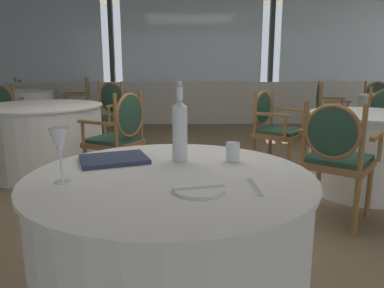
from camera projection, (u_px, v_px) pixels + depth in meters
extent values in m
plane|color=#756047|center=(202.00, 191.00, 3.52)|extent=(14.21, 14.21, 0.00)
cube|color=beige|center=(192.00, 103.00, 7.44)|extent=(10.00, 0.12, 0.85)
cube|color=silver|center=(31.00, 41.00, 7.12)|extent=(2.76, 0.02, 1.55)
cube|color=silver|center=(192.00, 42.00, 7.20)|extent=(2.76, 0.02, 1.55)
cube|color=#333338|center=(111.00, 41.00, 7.14)|extent=(0.08, 0.14, 1.55)
cube|color=silver|center=(350.00, 42.00, 7.28)|extent=(2.76, 0.02, 1.55)
cube|color=#333338|center=(271.00, 42.00, 7.22)|extent=(0.08, 0.14, 1.55)
cylinder|color=white|center=(170.00, 177.00, 1.51)|extent=(1.18, 1.18, 0.02)
cylinder|color=white|center=(172.00, 260.00, 1.59)|extent=(1.15, 1.15, 0.73)
cylinder|color=white|center=(199.00, 189.00, 1.32)|extent=(0.19, 0.19, 0.01)
cube|color=silver|center=(199.00, 188.00, 1.32)|extent=(0.19, 0.06, 0.00)
cube|color=silver|center=(254.00, 187.00, 1.36)|extent=(0.03, 0.20, 0.00)
cylinder|color=white|center=(180.00, 134.00, 1.70)|extent=(0.07, 0.07, 0.25)
cone|color=white|center=(180.00, 103.00, 1.67)|extent=(0.07, 0.07, 0.03)
cylinder|color=white|center=(180.00, 93.00, 1.66)|extent=(0.03, 0.03, 0.06)
sphere|color=silver|center=(179.00, 84.00, 1.65)|extent=(0.03, 0.03, 0.03)
cylinder|color=white|center=(63.00, 182.00, 1.41)|extent=(0.06, 0.06, 0.00)
cylinder|color=white|center=(62.00, 169.00, 1.40)|extent=(0.01, 0.01, 0.10)
cone|color=white|center=(59.00, 142.00, 1.38)|extent=(0.07, 0.07, 0.11)
cylinder|color=white|center=(233.00, 152.00, 1.71)|extent=(0.07, 0.07, 0.09)
cube|color=#2D3856|center=(114.00, 159.00, 1.71)|extent=(0.36, 0.32, 0.02)
cylinder|color=white|center=(40.00, 106.00, 4.08)|extent=(1.35, 1.35, 0.02)
cylinder|color=white|center=(43.00, 139.00, 4.16)|extent=(1.31, 1.31, 0.73)
cube|color=olive|center=(114.00, 143.00, 3.69)|extent=(0.62, 0.62, 0.05)
cube|color=#284738|center=(113.00, 139.00, 3.68)|extent=(0.57, 0.57, 0.04)
cylinder|color=olive|center=(86.00, 167.00, 3.65)|extent=(0.04, 0.04, 0.39)
cylinder|color=olive|center=(112.00, 158.00, 4.00)|extent=(0.04, 0.04, 0.39)
cylinder|color=olive|center=(118.00, 172.00, 3.47)|extent=(0.04, 0.04, 0.39)
cylinder|color=olive|center=(142.00, 162.00, 3.82)|extent=(0.04, 0.04, 0.39)
cylinder|color=olive|center=(116.00, 120.00, 3.37)|extent=(0.04, 0.04, 0.50)
cylinder|color=olive|center=(141.00, 115.00, 3.71)|extent=(0.04, 0.04, 0.50)
ellipsoid|color=#284738|center=(130.00, 115.00, 3.53)|extent=(0.23, 0.37, 0.42)
torus|color=olive|center=(130.00, 115.00, 3.53)|extent=(0.23, 0.39, 0.43)
cube|color=olive|center=(94.00, 123.00, 3.43)|extent=(0.34, 0.21, 0.03)
cylinder|color=olive|center=(83.00, 133.00, 3.52)|extent=(0.03, 0.03, 0.22)
cube|color=olive|center=(126.00, 116.00, 3.86)|extent=(0.34, 0.21, 0.03)
cylinder|color=olive|center=(116.00, 125.00, 3.95)|extent=(0.03, 0.03, 0.22)
cube|color=olive|center=(103.00, 122.00, 5.03)|extent=(0.62, 0.62, 0.05)
cube|color=#284738|center=(102.00, 119.00, 5.02)|extent=(0.57, 0.57, 0.04)
cylinder|color=olive|center=(105.00, 142.00, 4.81)|extent=(0.04, 0.04, 0.40)
cylinder|color=olive|center=(82.00, 139.00, 4.99)|extent=(0.04, 0.04, 0.40)
cylinder|color=olive|center=(124.00, 137.00, 5.16)|extent=(0.04, 0.04, 0.40)
cylinder|color=olive|center=(102.00, 134.00, 5.34)|extent=(0.04, 0.04, 0.40)
cylinder|color=olive|center=(123.00, 100.00, 5.05)|extent=(0.04, 0.04, 0.52)
cylinder|color=olive|center=(100.00, 99.00, 5.23)|extent=(0.04, 0.04, 0.52)
ellipsoid|color=#284738|center=(112.00, 98.00, 5.15)|extent=(0.37, 0.23, 0.44)
torus|color=olive|center=(112.00, 98.00, 5.15)|extent=(0.41, 0.24, 0.45)
cube|color=olive|center=(115.00, 105.00, 4.84)|extent=(0.21, 0.34, 0.03)
cylinder|color=olive|center=(109.00, 115.00, 4.75)|extent=(0.03, 0.03, 0.22)
cube|color=olive|center=(87.00, 103.00, 5.07)|extent=(0.21, 0.34, 0.03)
cylinder|color=olive|center=(80.00, 112.00, 4.97)|extent=(0.03, 0.03, 0.22)
cylinder|color=olive|center=(12.00, 142.00, 4.73)|extent=(0.04, 0.04, 0.42)
cube|color=olive|center=(2.00, 104.00, 4.75)|extent=(0.34, 0.21, 0.03)
cylinder|color=olive|center=(10.00, 113.00, 4.71)|extent=(0.03, 0.03, 0.22)
cube|color=olive|center=(332.00, 116.00, 5.54)|extent=(0.56, 0.56, 0.05)
cube|color=#284738|center=(332.00, 113.00, 5.53)|extent=(0.51, 0.51, 0.04)
cylinder|color=olive|center=(343.00, 129.00, 5.74)|extent=(0.04, 0.04, 0.40)
cylinder|color=olive|center=(347.00, 134.00, 5.36)|extent=(0.04, 0.04, 0.40)
cylinder|color=olive|center=(316.00, 128.00, 5.82)|extent=(0.04, 0.04, 0.40)
cylinder|color=olive|center=(319.00, 133.00, 5.44)|extent=(0.04, 0.04, 0.40)
cylinder|color=olive|center=(318.00, 97.00, 5.72)|extent=(0.04, 0.04, 0.49)
cylinder|color=olive|center=(321.00, 99.00, 5.34)|extent=(0.04, 0.04, 0.49)
ellipsoid|color=#284738|center=(319.00, 96.00, 5.53)|extent=(0.15, 0.39, 0.41)
torus|color=olive|center=(319.00, 96.00, 5.53)|extent=(0.14, 0.42, 0.42)
cube|color=olive|center=(333.00, 98.00, 5.72)|extent=(0.37, 0.13, 0.03)
cylinder|color=olive|center=(342.00, 106.00, 5.72)|extent=(0.03, 0.03, 0.22)
cube|color=olive|center=(337.00, 102.00, 5.25)|extent=(0.37, 0.13, 0.03)
cylinder|color=olive|center=(347.00, 109.00, 5.24)|extent=(0.03, 0.03, 0.22)
cube|color=olive|center=(379.00, 111.00, 6.17)|extent=(0.56, 0.56, 0.05)
cube|color=#284738|center=(379.00, 108.00, 6.16)|extent=(0.51, 0.51, 0.04)
cylinder|color=olive|center=(367.00, 126.00, 6.07)|extent=(0.04, 0.04, 0.40)
cylinder|color=olive|center=(362.00, 122.00, 6.45)|extent=(0.04, 0.04, 0.40)
cylinder|color=olive|center=(365.00, 94.00, 6.35)|extent=(0.04, 0.04, 0.46)
ellipsoid|color=#284738|center=(377.00, 93.00, 6.31)|extent=(0.39, 0.15, 0.39)
torus|color=olive|center=(377.00, 93.00, 6.31)|extent=(0.40, 0.13, 0.40)
cube|color=olive|center=(364.00, 96.00, 6.15)|extent=(0.13, 0.37, 0.03)
cylinder|color=olive|center=(366.00, 104.00, 6.04)|extent=(0.03, 0.03, 0.22)
cylinder|color=white|center=(15.00, 92.00, 6.21)|extent=(1.27, 1.27, 0.02)
cylinder|color=white|center=(17.00, 114.00, 6.29)|extent=(1.23, 1.23, 0.73)
cube|color=olive|center=(3.00, 116.00, 5.35)|extent=(0.55, 0.55, 0.05)
cube|color=#284738|center=(3.00, 113.00, 5.34)|extent=(0.51, 0.51, 0.04)
cylinder|color=olive|center=(22.00, 129.00, 5.64)|extent=(0.04, 0.04, 0.43)
cylinder|color=olive|center=(17.00, 134.00, 5.26)|extent=(0.04, 0.04, 0.43)
cylinder|color=olive|center=(14.00, 100.00, 5.15)|extent=(0.04, 0.04, 0.46)
cube|color=olive|center=(21.00, 99.00, 5.38)|extent=(0.12, 0.37, 0.03)
cylinder|color=olive|center=(23.00, 105.00, 5.53)|extent=(0.03, 0.03, 0.22)
cube|color=olive|center=(76.00, 108.00, 6.52)|extent=(0.55, 0.55, 0.05)
cube|color=#284738|center=(76.00, 106.00, 6.51)|extent=(0.51, 0.51, 0.04)
cylinder|color=olive|center=(65.00, 123.00, 6.33)|extent=(0.04, 0.04, 0.40)
cylinder|color=olive|center=(66.00, 120.00, 6.70)|extent=(0.04, 0.04, 0.40)
cylinder|color=olive|center=(89.00, 122.00, 6.43)|extent=(0.04, 0.04, 0.40)
cylinder|color=olive|center=(89.00, 119.00, 6.80)|extent=(0.04, 0.04, 0.40)
cylinder|color=olive|center=(87.00, 93.00, 6.32)|extent=(0.04, 0.04, 0.51)
cylinder|color=olive|center=(87.00, 91.00, 6.70)|extent=(0.04, 0.04, 0.51)
ellipsoid|color=#284738|center=(88.00, 91.00, 6.51)|extent=(0.14, 0.39, 0.43)
torus|color=olive|center=(88.00, 91.00, 6.51)|extent=(0.13, 0.43, 0.44)
cube|color=olive|center=(73.00, 95.00, 6.22)|extent=(0.37, 0.12, 0.03)
cylinder|color=olive|center=(65.00, 102.00, 6.21)|extent=(0.03, 0.03, 0.22)
cube|color=olive|center=(75.00, 93.00, 6.70)|extent=(0.37, 0.12, 0.03)
cylinder|color=olive|center=(67.00, 99.00, 6.68)|extent=(0.03, 0.03, 0.22)
cube|color=olive|center=(26.00, 103.00, 7.19)|extent=(0.55, 0.55, 0.05)
cube|color=#284738|center=(26.00, 101.00, 7.18)|extent=(0.51, 0.51, 0.04)
cylinder|color=olive|center=(37.00, 116.00, 7.10)|extent=(0.04, 0.04, 0.42)
cylinder|color=olive|center=(14.00, 117.00, 7.00)|extent=(0.04, 0.04, 0.42)
cylinder|color=olive|center=(40.00, 113.00, 7.48)|extent=(0.04, 0.04, 0.42)
cylinder|color=olive|center=(18.00, 114.00, 7.38)|extent=(0.04, 0.04, 0.42)
cylinder|color=olive|center=(37.00, 89.00, 7.37)|extent=(0.04, 0.04, 0.47)
cylinder|color=olive|center=(16.00, 89.00, 7.27)|extent=(0.04, 0.04, 0.47)
ellipsoid|color=#284738|center=(27.00, 88.00, 7.33)|extent=(0.39, 0.14, 0.40)
torus|color=olive|center=(27.00, 88.00, 7.33)|extent=(0.41, 0.13, 0.41)
cube|color=olive|center=(39.00, 90.00, 7.18)|extent=(0.12, 0.37, 0.03)
cylinder|color=olive|center=(38.00, 96.00, 7.07)|extent=(0.03, 0.03, 0.22)
cube|color=olive|center=(11.00, 91.00, 7.06)|extent=(0.12, 0.37, 0.03)
cylinder|color=olive|center=(10.00, 97.00, 6.95)|extent=(0.03, 0.03, 0.22)
cylinder|color=white|center=(367.00, 114.00, 3.41)|extent=(1.03, 1.03, 0.02)
cylinder|color=white|center=(363.00, 153.00, 3.49)|extent=(1.00, 1.00, 0.73)
cube|color=olive|center=(338.00, 164.00, 2.81)|extent=(0.65, 0.65, 0.05)
cube|color=#284738|center=(338.00, 158.00, 2.80)|extent=(0.59, 0.59, 0.04)
cylinder|color=olive|center=(318.00, 182.00, 3.13)|extent=(0.04, 0.04, 0.43)
cylinder|color=olive|center=(369.00, 191.00, 2.90)|extent=(0.04, 0.04, 0.43)
cylinder|color=olive|center=(301.00, 195.00, 2.82)|extent=(0.04, 0.04, 0.43)
cylinder|color=olive|center=(356.00, 207.00, 2.58)|extent=(0.04, 0.04, 0.43)
cylinder|color=olive|center=(305.00, 132.00, 2.72)|extent=(0.04, 0.04, 0.46)
cylinder|color=olive|center=(363.00, 138.00, 2.48)|extent=(0.04, 0.04, 0.46)
ellipsoid|color=#284738|center=(332.00, 132.00, 2.58)|extent=(0.34, 0.28, 0.39)
torus|color=olive|center=(332.00, 132.00, 2.58)|extent=(0.33, 0.27, 0.40)
cube|color=olive|center=(309.00, 128.00, 2.92)|extent=(0.26, 0.31, 0.03)
cylinder|color=olive|center=(314.00, 139.00, 3.05)|extent=(0.03, 0.03, 0.22)
cube|color=olive|center=(378.00, 136.00, 2.62)|extent=(0.26, 0.31, 0.03)
cylinder|color=olive|center=(380.00, 147.00, 2.76)|extent=(0.03, 0.03, 0.22)
cube|color=olive|center=(382.00, 134.00, 4.14)|extent=(0.65, 0.65, 0.05)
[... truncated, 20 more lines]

